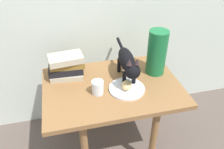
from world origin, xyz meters
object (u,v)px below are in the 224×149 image
at_px(green_vase, 157,53).
at_px(cat, 128,62).
at_px(side_table, 112,94).
at_px(book_stack, 66,66).
at_px(plate, 127,89).
at_px(candle_jar, 98,88).
at_px(bread_roll, 127,85).

bearing_deg(green_vase, cat, -167.47).
relative_size(side_table, book_stack, 3.59).
bearing_deg(side_table, plate, -40.23).
bearing_deg(green_vase, candle_jar, -162.26).
bearing_deg(book_stack, cat, -19.93).
relative_size(bread_roll, book_stack, 0.34).
relative_size(book_stack, green_vase, 0.79).
height_order(bread_roll, green_vase, green_vase).
relative_size(side_table, green_vase, 2.85).
bearing_deg(plate, side_table, 139.77).
relative_size(plate, bread_roll, 2.71).
height_order(bread_roll, cat, cat).
height_order(plate, cat, cat).
bearing_deg(green_vase, book_stack, 171.48).
bearing_deg(candle_jar, green_vase, 17.74).
bearing_deg(cat, plate, -106.80).
distance_m(cat, green_vase, 0.21).
relative_size(green_vase, candle_jar, 3.49).
distance_m(bread_roll, cat, 0.14).
relative_size(side_table, candle_jar, 9.93).
xyz_separation_m(bread_roll, green_vase, (0.24, 0.15, 0.11)).
height_order(cat, book_stack, cat).
xyz_separation_m(side_table, green_vase, (0.31, 0.08, 0.22)).
relative_size(side_table, cat, 1.76).
xyz_separation_m(side_table, plate, (0.08, -0.06, 0.08)).
bearing_deg(candle_jar, bread_roll, -5.29).
relative_size(plate, book_stack, 0.92).
bearing_deg(bread_roll, book_stack, 144.82).
distance_m(book_stack, green_vase, 0.58).
distance_m(plate, book_stack, 0.41).
relative_size(cat, candle_jar, 5.64).
distance_m(cat, candle_jar, 0.24).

